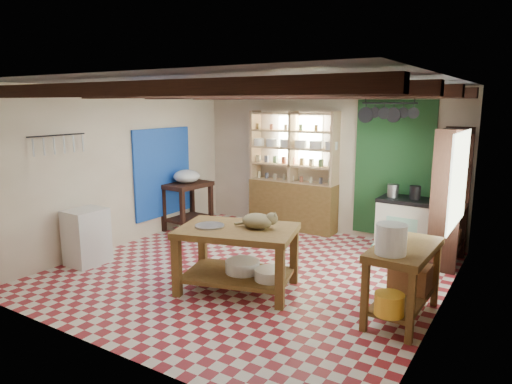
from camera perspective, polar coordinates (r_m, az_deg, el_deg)
The scene contains 30 objects.
floor at distance 6.56m, azimuth -0.71°, elevation -9.96°, with size 5.00×5.00×0.02m, color maroon.
ceiling at distance 6.13m, azimuth -0.77°, elevation 13.46°, with size 5.00×5.00×0.02m, color #3F3F44.
wall_back at distance 8.40m, azimuth 8.58°, elevation 3.81°, with size 5.00×0.04×2.60m, color beige.
wall_front at distance 4.37m, azimuth -18.84°, elevation -3.37°, with size 5.00×0.04×2.60m, color beige.
wall_left at distance 7.84m, azimuth -16.30°, elevation 2.98°, with size 0.04×5.00×2.60m, color beige.
wall_right at distance 5.31m, azimuth 22.56°, elevation -1.14°, with size 0.04×5.00×2.60m, color beige.
ceiling_beams at distance 6.12m, azimuth -0.76°, elevation 12.34°, with size 5.00×3.80×0.15m, color black.
blue_wall_patch at distance 8.46m, azimuth -11.55°, elevation 2.40°, with size 0.04×1.40×1.60m, color #1847B4.
green_wall_patch at distance 7.96m, azimuth 16.75°, elevation 2.71°, with size 1.30×0.04×2.30m, color #1C4621.
window_back at distance 8.55m, azimuth 5.52°, elevation 6.71°, with size 0.90×0.02×0.80m, color beige.
window_right at distance 6.27m, azimuth 24.03°, elevation 1.44°, with size 0.02×1.30×1.20m, color beige.
utensil_rail at distance 7.01m, azimuth -23.54°, elevation 5.54°, with size 0.06×0.90×0.28m, color black.
pot_rack at distance 7.49m, azimuth 16.27°, elevation 9.39°, with size 0.86×0.12×0.36m, color black.
shelving_unit at distance 8.49m, azimuth 4.62°, elevation 2.62°, with size 1.70×0.34×2.20m, color tan.
tall_rack at distance 7.15m, azimuth 23.14°, elevation -0.67°, with size 0.40×0.86×2.00m, color black.
work_table at distance 5.84m, azimuth -2.33°, elevation -8.33°, with size 1.44×0.96×0.81m, color brown.
stove at distance 7.73m, azimuth 18.30°, elevation -3.86°, with size 0.87×0.59×0.85m, color silver.
prep_table at distance 8.65m, azimuth -8.55°, elevation -1.75°, with size 0.60×0.87×0.88m, color black.
white_cabinet at distance 7.18m, azimuth -20.41°, elevation -5.26°, with size 0.46×0.55×0.82m, color silver.
right_counter at distance 5.34m, azimuth 17.86°, elevation -10.67°, with size 0.58×1.16×0.83m, color brown.
cat at distance 5.66m, azimuth 0.20°, elevation -3.63°, with size 0.41×0.31×0.19m, color #8F7E53.
steel_tray at distance 5.78m, azimuth -5.82°, elevation -4.23°, with size 0.37×0.37×0.02m, color #9C9CA3.
basin_large at distance 5.91m, azimuth -1.70°, elevation -9.27°, with size 0.44×0.44×0.15m, color silver.
basin_small at distance 5.67m, azimuth 1.74°, elevation -10.26°, with size 0.38×0.38×0.13m, color silver.
kettle_left at distance 7.69m, azimuth 16.74°, elevation 0.18°, with size 0.18×0.18×0.20m, color #9C9CA3.
kettle_right at distance 7.59m, azimuth 19.26°, elevation -0.06°, with size 0.17×0.17×0.21m, color black.
enamel_bowl at distance 8.54m, azimuth -8.66°, elevation 1.95°, with size 0.49×0.49×0.25m, color silver.
white_bucket at distance 4.85m, azimuth 16.53°, elevation -5.67°, with size 0.31×0.31×0.31m, color silver.
wicker_basket at distance 5.63m, azimuth 18.70°, elevation -10.08°, with size 0.43×0.34×0.30m, color #9D653F.
yellow_tub at distance 4.97m, azimuth 16.31°, elevation -13.29°, with size 0.30×0.30×0.22m, color yellow.
Camera 1 is at (3.32, -5.14, 2.35)m, focal length 32.00 mm.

